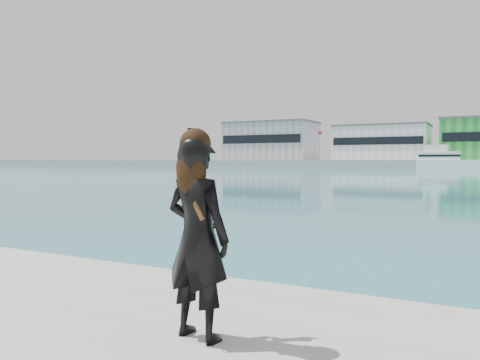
# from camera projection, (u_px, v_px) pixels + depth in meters

# --- Properties ---
(far_quay) EXTENTS (320.00, 40.00, 2.00)m
(far_quay) POSITION_uv_depth(u_px,v_px,m) (471.00, 164.00, 119.76)
(far_quay) COLOR #9E9E99
(far_quay) RESTS_ON ground
(warehouse_grey_left) EXTENTS (26.52, 16.36, 11.50)m
(warehouse_grey_left) POSITION_uv_depth(u_px,v_px,m) (271.00, 141.00, 142.92)
(warehouse_grey_left) COLOR gray
(warehouse_grey_left) RESTS_ON far_quay
(warehouse_white) EXTENTS (24.48, 15.35, 9.50)m
(warehouse_white) POSITION_uv_depth(u_px,v_px,m) (382.00, 142.00, 127.81)
(warehouse_white) COLOR silver
(warehouse_white) RESTS_ON far_quay
(flagpole_left) EXTENTS (1.28, 0.16, 8.00)m
(flagpole_left) POSITION_uv_depth(u_px,v_px,m) (318.00, 143.00, 128.93)
(flagpole_left) COLOR silver
(flagpole_left) RESTS_ON far_quay
(motor_yacht) EXTENTS (15.66, 5.28, 7.19)m
(motor_yacht) POSITION_uv_depth(u_px,v_px,m) (442.00, 160.00, 106.17)
(motor_yacht) COLOR white
(motor_yacht) RESTS_ON ground
(buoy_far) EXTENTS (0.50, 0.50, 0.50)m
(buoy_far) POSITION_uv_depth(u_px,v_px,m) (247.00, 169.00, 102.42)
(buoy_far) COLOR #FFF10D
(buoy_far) RESTS_ON ground
(woman) EXTENTS (0.60, 0.44, 1.61)m
(woman) POSITION_uv_depth(u_px,v_px,m) (197.00, 232.00, 3.53)
(woman) COLOR black
(woman) RESTS_ON near_quay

